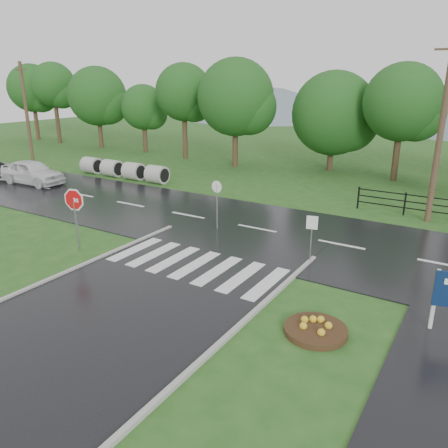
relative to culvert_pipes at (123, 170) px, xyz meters
The scene contains 14 objects.
ground 20.12m from the culvert_pipes, 48.23° to the right, with size 120.00×120.00×0.00m, color #26531B.
main_road 14.31m from the culvert_pipes, 20.47° to the right, with size 90.00×8.00×0.04m, color black.
walkway 24.51m from the culvert_pipes, 26.67° to the right, with size 2.20×11.00×0.04m, color black.
crosswalk 16.73m from the culvert_pipes, 36.74° to the right, with size 6.50×2.80×0.02m.
hills 55.19m from the culvert_pipes, 71.34° to the left, with size 102.00×48.00×48.00m.
treeline 16.99m from the culvert_pipes, 32.01° to the left, with size 83.20×5.20×10.00m.
culvert_pipes is the anchor object (origin of this frame).
stop_sign 14.00m from the culvert_pipes, 53.13° to the right, with size 1.19×0.28×2.74m.
flower_bed 22.36m from the culvert_pipes, 32.41° to the right, with size 1.74×1.74×0.35m.
reg_sign_small 18.54m from the culvert_pipes, 23.82° to the right, with size 0.41×0.12×1.89m.
reg_sign_round 13.37m from the culvert_pipes, 27.17° to the right, with size 0.55×0.08×2.35m.
car_white 5.95m from the culvert_pipes, 129.44° to the right, with size 1.91×4.74×1.61m, color silver.
utility_pole_west 11.46m from the culvert_pipes, behind, with size 1.44×0.27×8.07m.
utility_pole_east 20.34m from the culvert_pipes, ahead, with size 1.52×0.36×8.61m.
Camera 1 is at (8.86, -7.22, 6.64)m, focal length 35.00 mm.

